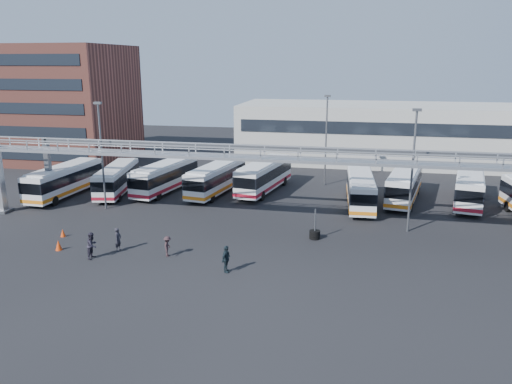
% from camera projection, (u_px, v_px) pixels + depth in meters
% --- Properties ---
extents(ground, '(140.00, 140.00, 0.00)m').
position_uv_depth(ground, '(250.00, 251.00, 37.50)').
color(ground, black).
rests_on(ground, ground).
extents(gantry, '(51.40, 5.15, 7.10)m').
position_uv_depth(gantry, '(265.00, 164.00, 41.67)').
color(gantry, '#999BA1').
rests_on(gantry, ground).
extents(apartment_building, '(18.00, 15.00, 16.00)m').
position_uv_depth(apartment_building, '(61.00, 104.00, 70.57)').
color(apartment_building, brown).
rests_on(apartment_building, ground).
extents(warehouse, '(42.00, 14.00, 8.00)m').
position_uv_depth(warehouse, '(391.00, 133.00, 70.12)').
color(warehouse, '#9E9E99').
rests_on(warehouse, ground).
extents(light_pole_left, '(0.70, 0.35, 10.21)m').
position_uv_depth(light_pole_left, '(101.00, 150.00, 46.77)').
color(light_pole_left, '#4C4F54').
rests_on(light_pole_left, ground).
extents(light_pole_mid, '(0.70, 0.35, 10.21)m').
position_uv_depth(light_pole_mid, '(413.00, 164.00, 40.32)').
color(light_pole_mid, '#4C4F54').
rests_on(light_pole_mid, ground).
extents(light_pole_back, '(0.70, 0.35, 10.21)m').
position_uv_depth(light_pole_back, '(326.00, 135.00, 56.10)').
color(light_pole_back, '#4C4F54').
rests_on(light_pole_back, ground).
extents(bus_0, '(2.96, 10.86, 3.27)m').
position_uv_depth(bus_0, '(64.00, 180.00, 52.20)').
color(bus_0, silver).
rests_on(bus_0, ground).
extents(bus_1, '(4.18, 10.29, 3.05)m').
position_uv_depth(bus_1, '(117.00, 178.00, 53.30)').
color(bus_1, silver).
rests_on(bus_1, ground).
extents(bus_2, '(4.04, 10.85, 3.22)m').
position_uv_depth(bus_2, '(165.00, 176.00, 53.97)').
color(bus_2, silver).
rests_on(bus_2, ground).
extents(bus_3, '(4.09, 10.76, 3.19)m').
position_uv_depth(bus_3, '(216.00, 178.00, 53.22)').
color(bus_3, silver).
rests_on(bus_3, ground).
extents(bus_4, '(4.47, 11.26, 3.34)m').
position_uv_depth(bus_4, '(264.00, 175.00, 54.11)').
color(bus_4, silver).
rests_on(bus_4, ground).
extents(bus_6, '(2.95, 10.46, 3.14)m').
position_uv_depth(bus_6, '(360.00, 189.00, 48.62)').
color(bus_6, silver).
rests_on(bus_6, ground).
extents(bus_7, '(4.48, 11.01, 3.26)m').
position_uv_depth(bus_7, '(404.00, 184.00, 50.44)').
color(bus_7, silver).
rests_on(bus_7, ground).
extents(bus_8, '(4.53, 11.12, 3.29)m').
position_uv_depth(bus_8, '(469.00, 186.00, 49.29)').
color(bus_8, silver).
rests_on(bus_8, ground).
extents(pedestrian_a, '(0.43, 0.65, 1.79)m').
position_uv_depth(pedestrian_a, '(118.00, 239.00, 37.30)').
color(pedestrian_a, '#222029').
rests_on(pedestrian_a, ground).
extents(pedestrian_b, '(0.75, 0.95, 1.95)m').
position_uv_depth(pedestrian_b, '(92.00, 245.00, 35.85)').
color(pedestrian_b, '#23202D').
rests_on(pedestrian_b, ground).
extents(pedestrian_c, '(0.71, 1.06, 1.53)m').
position_uv_depth(pedestrian_c, '(168.00, 246.00, 36.26)').
color(pedestrian_c, '#322125').
rests_on(pedestrian_c, ground).
extents(pedestrian_d, '(0.65, 1.17, 1.88)m').
position_uv_depth(pedestrian_d, '(226.00, 259.00, 33.45)').
color(pedestrian_d, black).
rests_on(pedestrian_d, ground).
extents(cone_left, '(0.61, 0.61, 0.78)m').
position_uv_depth(cone_left, '(59.00, 245.00, 37.54)').
color(cone_left, red).
rests_on(cone_left, ground).
extents(cone_right, '(0.50, 0.50, 0.65)m').
position_uv_depth(cone_right, '(63.00, 233.00, 40.43)').
color(cone_right, red).
rests_on(cone_right, ground).
extents(tire_stack, '(0.87, 0.87, 2.48)m').
position_uv_depth(tire_stack, '(315.00, 234.00, 39.92)').
color(tire_stack, black).
rests_on(tire_stack, ground).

